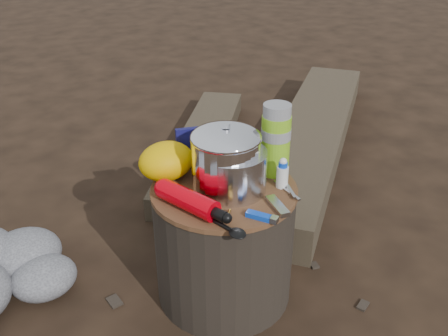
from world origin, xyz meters
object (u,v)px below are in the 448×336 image
stump (224,242)px  log_main (312,137)px  thermos (276,140)px  travel_mug (221,146)px  camping_pot (226,159)px  fuel_bottle (188,200)px

stump → log_main: bearing=35.5°
thermos → travel_mug: 0.19m
camping_pot → thermos: size_ratio=0.89×
stump → camping_pot: bearing=-67.3°
camping_pot → log_main: bearing=35.8°
travel_mug → camping_pot: bearing=-116.3°
camping_pot → travel_mug: camping_pot is taller
fuel_bottle → log_main: bearing=14.7°
fuel_bottle → travel_mug: travel_mug is taller
thermos → travel_mug: (-0.11, 0.15, -0.06)m
log_main → travel_mug: bearing=-99.4°
fuel_bottle → thermos: 0.35m
stump → fuel_bottle: 0.28m
fuel_bottle → travel_mug: 0.30m
camping_pot → travel_mug: 0.18m
log_main → thermos: 1.11m
log_main → thermos: (-0.76, -0.68, 0.45)m
travel_mug → log_main: bearing=31.2°
stump → log_main: (0.95, 0.68, -0.13)m
fuel_bottle → travel_mug: size_ratio=2.16×
log_main → travel_mug: size_ratio=16.21×
log_main → camping_pot: camping_pot is taller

